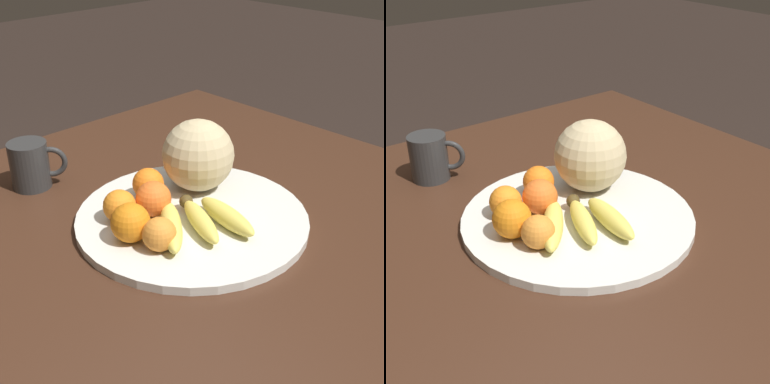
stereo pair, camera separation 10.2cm
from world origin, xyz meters
The scene contains 10 objects.
kitchen_table centered at (0.00, 0.00, 0.68)m, with size 1.24×1.17×0.77m.
fruit_bowl centered at (0.03, 0.02, 0.78)m, with size 0.45×0.45×0.02m.
melon centered at (0.10, -0.07, 0.87)m, with size 0.15×0.15×0.15m.
banana_bunch centered at (-0.02, 0.05, 0.81)m, with size 0.20×0.20×0.04m.
orange_front_left centered at (0.14, 0.04, 0.82)m, with size 0.07×0.07×0.07m.
orange_front_right centered at (-0.02, 0.14, 0.82)m, with size 0.06×0.06×0.06m.
orange_mid_center centered at (0.11, 0.13, 0.82)m, with size 0.06×0.06×0.06m.
orange_back_left centered at (0.08, 0.07, 0.82)m, with size 0.07×0.07×0.07m.
orange_back_right centered at (0.04, 0.16, 0.83)m, with size 0.07×0.07×0.07m.
ceramic_mug centered at (0.38, 0.16, 0.83)m, with size 0.10×0.11×0.10m.
Camera 2 is at (-0.68, 0.57, 1.33)m, focal length 50.00 mm.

